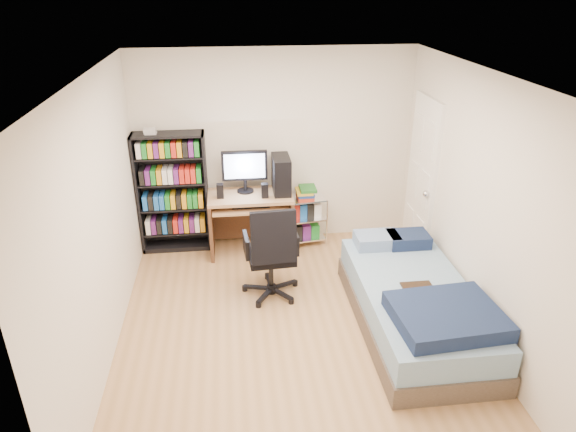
{
  "coord_description": "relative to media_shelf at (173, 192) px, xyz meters",
  "views": [
    {
      "loc": [
        -0.57,
        -4.24,
        3.24
      ],
      "look_at": [
        -0.02,
        0.4,
        1.05
      ],
      "focal_mm": 32.0,
      "sensor_mm": 36.0,
      "label": 1
    }
  ],
  "objects": [
    {
      "name": "room",
      "position": [
        1.3,
        -1.84,
        0.46
      ],
      "size": [
        3.58,
        4.08,
        2.58
      ],
      "color": "tan",
      "rests_on": "ground"
    },
    {
      "name": "media_shelf",
      "position": [
        0.0,
        0.0,
        0.0
      ],
      "size": [
        0.87,
        0.29,
        1.6
      ],
      "color": "black",
      "rests_on": "room"
    },
    {
      "name": "computer_desk",
      "position": [
        1.06,
        -0.14,
        -0.08
      ],
      "size": [
        1.04,
        0.6,
        1.31
      ],
      "color": "tan",
      "rests_on": "room"
    },
    {
      "name": "office_chair",
      "position": [
        1.13,
        -1.26,
        -0.44
      ],
      "size": [
        0.7,
        0.7,
        1.1
      ],
      "rotation": [
        0.0,
        0.0,
        0.07
      ],
      "color": "black",
      "rests_on": "room"
    },
    {
      "name": "wire_cart",
      "position": [
        1.68,
        -0.06,
        -0.27
      ],
      "size": [
        0.54,
        0.42,
        0.8
      ],
      "rotation": [
        0.0,
        0.0,
        0.15
      ],
      "color": "silver",
      "rests_on": "room"
    },
    {
      "name": "bed",
      "position": [
        2.5,
        -2.0,
        -0.52
      ],
      "size": [
        1.08,
        2.16,
        0.62
      ],
      "color": "brown",
      "rests_on": "room"
    },
    {
      "name": "door",
      "position": [
        3.03,
        -0.49,
        0.21
      ],
      "size": [
        0.12,
        0.8,
        2.0
      ],
      "color": "white",
      "rests_on": "room"
    }
  ]
}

